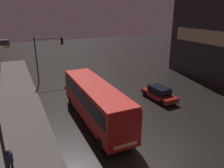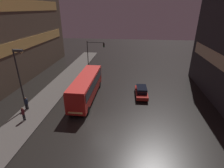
{
  "view_description": "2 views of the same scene",
  "coord_description": "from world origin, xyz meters",
  "views": [
    {
      "loc": [
        -9.19,
        -10.02,
        9.43
      ],
      "look_at": [
        -0.92,
        7.56,
        2.7
      ],
      "focal_mm": 35.0,
      "sensor_mm": 36.0,
      "label": 1
    },
    {
      "loc": [
        3.02,
        -16.19,
        12.25
      ],
      "look_at": [
        0.23,
        8.6,
        1.37
      ],
      "focal_mm": 28.0,
      "sensor_mm": 36.0,
      "label": 2
    }
  ],
  "objects": [
    {
      "name": "car_taxi",
      "position": [
        4.77,
        7.69,
        0.76
      ],
      "size": [
        1.89,
        4.36,
        1.5
      ],
      "rotation": [
        0.0,
        0.0,
        3.18
      ],
      "color": "maroon",
      "rests_on": "ground"
    },
    {
      "name": "pedestrian_near",
      "position": [
        -10.11,
        2.02,
        1.18
      ],
      "size": [
        0.56,
        0.56,
        1.7
      ],
      "rotation": [
        0.0,
        0.0,
        2.69
      ],
      "color": "black",
      "rests_on": "sidewalk_left"
    },
    {
      "name": "sidewalk_left",
      "position": [
        -9.0,
        10.0,
        0.07
      ],
      "size": [
        4.0,
        48.0,
        0.15
      ],
      "color": "#56514C",
      "rests_on": "ground"
    },
    {
      "name": "bus_near",
      "position": [
        -3.2,
        6.08,
        2.12
      ],
      "size": [
        2.56,
        10.95,
        3.44
      ],
      "rotation": [
        0.0,
        0.0,
        3.14
      ],
      "color": "#AD1E19",
      "rests_on": "ground"
    },
    {
      "name": "traffic_light_main",
      "position": [
        -4.9,
        19.57,
        4.14
      ],
      "size": [
        3.74,
        0.35,
        6.05
      ],
      "color": "#2D2D2D",
      "rests_on": "ground"
    },
    {
      "name": "ground_plane",
      "position": [
        0.0,
        0.0,
        0.0
      ],
      "size": [
        120.0,
        120.0,
        0.0
      ],
      "primitive_type": "plane",
      "color": "black"
    }
  ]
}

